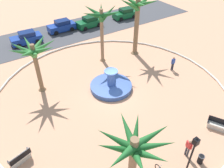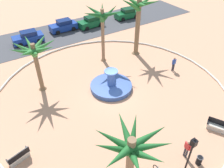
% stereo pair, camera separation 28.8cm
% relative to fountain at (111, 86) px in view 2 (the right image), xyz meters
% --- Properties ---
extents(ground_plane, '(80.00, 80.00, 0.00)m').
position_rel_fountain_xyz_m(ground_plane, '(-0.37, -0.81, -0.31)').
color(ground_plane, tan).
extents(plaza_curb, '(22.72, 22.72, 0.20)m').
position_rel_fountain_xyz_m(plaza_curb, '(-0.37, -0.81, -0.21)').
color(plaza_curb, silver).
rests_on(plaza_curb, ground).
extents(street_asphalt, '(48.00, 8.00, 0.03)m').
position_rel_fountain_xyz_m(street_asphalt, '(-0.37, 14.94, -0.29)').
color(street_asphalt, '#424247').
rests_on(street_asphalt, ground).
extents(fountain, '(4.19, 4.19, 2.12)m').
position_rel_fountain_xyz_m(fountain, '(0.00, 0.00, 0.00)').
color(fountain, '#38569E').
rests_on(fountain, ground).
extents(palm_tree_near_fountain, '(4.42, 4.25, 6.49)m').
position_rel_fountain_xyz_m(palm_tree_near_fountain, '(2.09, 5.10, 4.75)').
color(palm_tree_near_fountain, '#8E6B4C').
rests_on(palm_tree_near_fountain, ground).
extents(palm_tree_by_curb, '(4.30, 4.22, 5.31)m').
position_rel_fountain_xyz_m(palm_tree_by_curb, '(-5.91, 3.58, 3.84)').
color(palm_tree_by_curb, brown).
rests_on(palm_tree_by_curb, ground).
extents(palm_tree_mid_plaza, '(4.60, 4.48, 4.72)m').
position_rel_fountain_xyz_m(palm_tree_mid_plaza, '(-4.42, -9.18, 3.24)').
color(palm_tree_mid_plaza, '#8E6B4C').
rests_on(palm_tree_mid_plaza, ground).
extents(palm_tree_far_side, '(4.30, 4.41, 7.00)m').
position_rel_fountain_xyz_m(palm_tree_far_side, '(6.40, 4.36, 4.78)').
color(palm_tree_far_side, brown).
rests_on(palm_tree_far_side, ground).
extents(bench_east, '(1.21, 1.64, 1.00)m').
position_rel_fountain_xyz_m(bench_east, '(4.33, -9.27, 0.04)').
color(bench_east, beige).
rests_on(bench_east, ground).
extents(bench_west, '(1.68, 0.92, 1.00)m').
position_rel_fountain_xyz_m(bench_west, '(-10.02, -3.59, 0.04)').
color(bench_west, beige).
rests_on(bench_west, ground).
extents(lamppost, '(0.32, 0.32, 3.94)m').
position_rel_fountain_xyz_m(lamppost, '(-1.06, -10.74, 2.00)').
color(lamppost, black).
rests_on(lamppost, ground).
extents(trash_bin, '(0.46, 0.46, 0.73)m').
position_rel_fountain_xyz_m(trash_bin, '(0.62, -10.63, 0.08)').
color(trash_bin, black).
rests_on(trash_bin, ground).
extents(person_cyclist_helmet, '(0.22, 0.53, 1.68)m').
position_rel_fountain_xyz_m(person_cyclist_helmet, '(0.27, -9.68, 0.63)').
color(person_cyclist_helmet, '#33333D').
rests_on(person_cyclist_helmet, ground).
extents(person_cyclist_photo, '(0.53, 0.24, 1.67)m').
position_rel_fountain_xyz_m(person_cyclist_photo, '(7.56, -0.99, 0.63)').
color(person_cyclist_photo, '#33333D').
rests_on(person_cyclist_photo, ground).
extents(parked_car_leftmost, '(4.08, 2.08, 1.67)m').
position_rel_fountain_xyz_m(parked_car_leftmost, '(-4.11, 14.46, 0.47)').
color(parked_car_leftmost, navy).
rests_on(parked_car_leftmost, ground).
extents(parked_car_second, '(4.00, 1.92, 1.67)m').
position_rel_fountain_xyz_m(parked_car_second, '(1.45, 15.59, 0.47)').
color(parked_car_second, navy).
rests_on(parked_car_second, ground).
extents(parked_car_third, '(4.12, 2.16, 1.67)m').
position_rel_fountain_xyz_m(parked_car_third, '(5.59, 14.67, 0.47)').
color(parked_car_third, '#145B2D').
rests_on(parked_car_third, ground).
extents(parked_car_rightmost, '(4.09, 2.09, 1.67)m').
position_rel_fountain_xyz_m(parked_car_rightmost, '(12.33, 14.62, 0.47)').
color(parked_car_rightmost, '#145B2D').
rests_on(parked_car_rightmost, ground).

